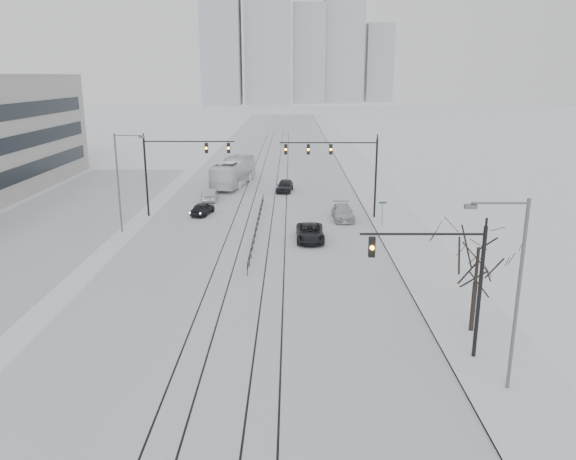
% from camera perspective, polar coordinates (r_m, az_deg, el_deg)
% --- Properties ---
extents(ground, '(500.00, 500.00, 0.00)m').
position_cam_1_polar(ground, '(24.43, -7.45, -19.48)').
color(ground, white).
rests_on(ground, ground).
extents(road, '(22.00, 260.00, 0.02)m').
position_cam_1_polar(road, '(81.09, -1.92, 5.56)').
color(road, silver).
rests_on(road, ground).
extents(sidewalk_east, '(5.00, 260.00, 0.16)m').
position_cam_1_polar(sidewalk_east, '(81.68, 7.64, 5.56)').
color(sidewalk_east, silver).
rests_on(sidewalk_east, ground).
extents(curb, '(0.10, 260.00, 0.12)m').
position_cam_1_polar(curb, '(81.41, 5.92, 5.56)').
color(curb, gray).
rests_on(curb, ground).
extents(parking_strip, '(14.00, 60.00, 0.03)m').
position_cam_1_polar(parking_strip, '(61.09, -21.94, 1.15)').
color(parking_strip, silver).
rests_on(parking_strip, ground).
extents(tram_rails, '(5.30, 180.00, 0.01)m').
position_cam_1_polar(tram_rails, '(61.50, -2.61, 2.37)').
color(tram_rails, black).
rests_on(tram_rails, ground).
extents(skyline, '(96.00, 48.00, 72.00)m').
position_cam_1_polar(skyline, '(293.93, 0.69, 18.72)').
color(skyline, '#9BA1AA').
rests_on(skyline, ground).
extents(traffic_mast_near, '(6.10, 0.37, 7.00)m').
position_cam_1_polar(traffic_mast_near, '(28.53, 15.98, -4.35)').
color(traffic_mast_near, black).
rests_on(traffic_mast_near, ground).
extents(traffic_mast_ne, '(9.60, 0.37, 8.00)m').
position_cam_1_polar(traffic_mast_ne, '(55.65, 5.54, 6.94)').
color(traffic_mast_ne, black).
rests_on(traffic_mast_ne, ground).
extents(traffic_mast_nw, '(9.10, 0.37, 8.00)m').
position_cam_1_polar(traffic_mast_nw, '(57.62, -11.43, 6.81)').
color(traffic_mast_nw, black).
rests_on(traffic_mast_nw, ground).
extents(street_light_east, '(2.73, 0.25, 9.00)m').
position_cam_1_polar(street_light_east, '(26.26, 21.83, -5.11)').
color(street_light_east, '#595B60').
rests_on(street_light_east, ground).
extents(street_light_west, '(2.73, 0.25, 9.00)m').
position_cam_1_polar(street_light_west, '(52.84, -16.61, 5.31)').
color(street_light_west, '#595B60').
rests_on(street_light_west, ground).
extents(bare_tree, '(4.40, 4.40, 6.10)m').
position_cam_1_polar(bare_tree, '(31.97, 18.73, -2.57)').
color(bare_tree, black).
rests_on(bare_tree, ground).
extents(median_fence, '(0.06, 24.00, 1.00)m').
position_cam_1_polar(median_fence, '(51.69, -3.15, 0.40)').
color(median_fence, black).
rests_on(median_fence, ground).
extents(street_sign, '(0.70, 0.06, 2.40)m').
position_cam_1_polar(street_sign, '(53.98, 9.57, 2.04)').
color(street_sign, '#595B60').
rests_on(street_sign, ground).
extents(sedan_sb_inner, '(2.33, 4.12, 1.32)m').
position_cam_1_polar(sedan_sb_inner, '(58.45, -8.68, 2.15)').
color(sedan_sb_inner, black).
rests_on(sedan_sb_inner, ground).
extents(sedan_sb_outer, '(1.72, 4.54, 1.48)m').
position_cam_1_polar(sedan_sb_outer, '(65.02, -7.93, 3.60)').
color(sedan_sb_outer, '#A3A4AB').
rests_on(sedan_sb_outer, ground).
extents(sedan_nb_front, '(2.38, 5.12, 1.42)m').
position_cam_1_polar(sedan_nb_front, '(48.76, 2.25, -0.29)').
color(sedan_nb_front, black).
rests_on(sedan_nb_front, ground).
extents(sedan_nb_right, '(2.07, 4.95, 1.43)m').
position_cam_1_polar(sedan_nb_right, '(56.22, 5.59, 1.78)').
color(sedan_nb_right, '#B2B3BA').
rests_on(sedan_nb_right, ground).
extents(sedan_nb_far, '(2.31, 4.61, 1.51)m').
position_cam_1_polar(sedan_nb_far, '(69.44, -0.33, 4.51)').
color(sedan_nb_far, black).
rests_on(sedan_nb_far, ground).
extents(box_truck, '(4.93, 12.69, 3.45)m').
position_cam_1_polar(box_truck, '(73.67, -5.54, 5.85)').
color(box_truck, white).
rests_on(box_truck, ground).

